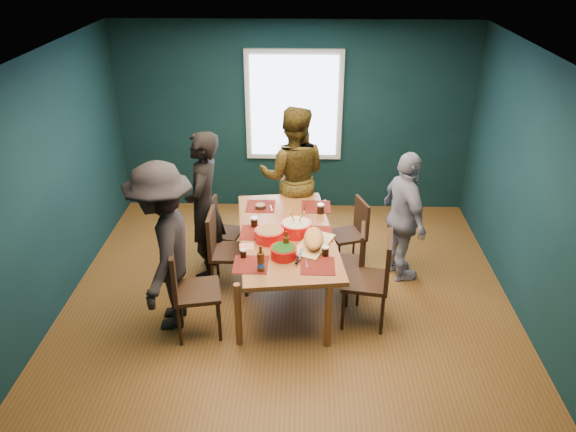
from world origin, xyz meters
The scene contains 26 objects.
room centered at (0.00, 0.27, 1.37)m, with size 5.01×5.01×2.71m.
dining_table centered at (-0.03, 0.23, 0.70)m, with size 1.26×2.14×0.77m.
chair_left_far centered at (-0.88, 0.89, 0.48)m, with size 0.44×0.44×0.82m.
chair_left_mid centered at (-0.76, 0.30, 0.56)m, with size 0.44×0.44×0.97m.
chair_left_near centered at (-1.00, -0.54, 0.60)m, with size 0.55×0.55×1.02m.
chair_right_far centered at (0.78, 0.87, 0.50)m, with size 0.49×0.49×0.85m.
chair_right_mid centered at (0.70, 0.15, 0.51)m, with size 0.44×0.44×0.88m.
chair_right_near centered at (0.91, -0.30, 0.60)m, with size 0.54×0.54×1.04m.
person_far_left centered at (-0.99, 0.62, 0.90)m, with size 0.65×0.43×1.79m, color black.
person_back centered at (0.02, 1.44, 0.92)m, with size 0.90×0.70×1.84m, color black.
person_right centered at (1.32, 0.60, 0.79)m, with size 0.93×0.39×1.58m, color white.
person_near_left centered at (-1.24, -0.36, 0.91)m, with size 1.17×0.67×1.81m, color black.
bowl_salad centered at (-0.20, 0.07, 0.84)m, with size 0.31×0.31×0.13m.
bowl_dumpling centered at (0.08, 0.22, 0.85)m, with size 0.34×0.34×0.32m.
bowl_herbs centered at (-0.04, -0.27, 0.83)m, with size 0.27×0.27×0.12m.
cutting_board centered at (0.27, -0.03, 0.84)m, with size 0.49×0.74×0.16m.
small_bowl centered at (-0.36, 0.83, 0.80)m, with size 0.13×0.13×0.05m.
beer_bottle_a centered at (-0.25, -0.53, 0.87)m, with size 0.08×0.08×0.28m.
beer_bottle_b centered at (-0.02, -0.17, 0.86)m, with size 0.06×0.06×0.25m.
cola_glass_a centered at (-0.45, -0.29, 0.82)m, with size 0.07×0.07×0.09m.
cola_glass_b centered at (0.39, -0.23, 0.83)m, with size 0.08×0.08×0.11m.
cola_glass_c centered at (0.36, 0.73, 0.83)m, with size 0.08×0.08×0.12m.
cola_glass_d centered at (-0.39, 0.37, 0.83)m, with size 0.08×0.08×0.11m.
napkin_a centered at (0.35, 0.29, 0.77)m, with size 0.14×0.14×0.00m, color #EB7B63.
napkin_b centered at (-0.44, -0.08, 0.77)m, with size 0.15×0.15×0.00m, color #EB7B63.
napkin_c centered at (0.27, -0.48, 0.77)m, with size 0.15×0.15×0.00m, color #EB7B63.
Camera 1 is at (0.16, -5.16, 3.77)m, focal length 35.00 mm.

